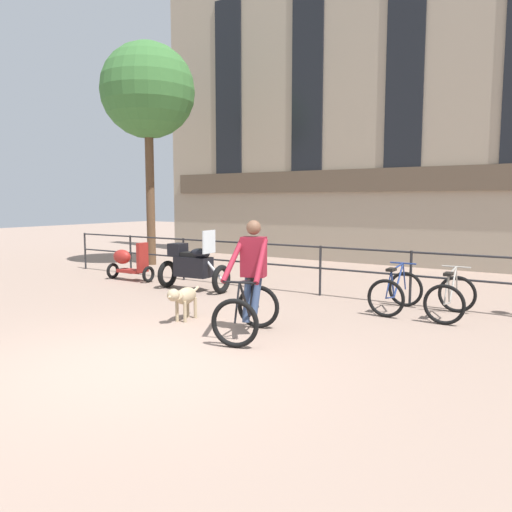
{
  "coord_description": "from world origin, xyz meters",
  "views": [
    {
      "loc": [
        4.46,
        -4.2,
        2.0
      ],
      "look_at": [
        -0.09,
        2.86,
        1.05
      ],
      "focal_mm": 35.0,
      "sensor_mm": 36.0,
      "label": 1
    }
  ],
  "objects_px": {
    "cyclist_with_bike": "(250,284)",
    "parked_motorcycle": "(193,265)",
    "parked_bicycle_mid_left": "(451,297)",
    "parked_scooter": "(129,262)",
    "dog": "(183,297)",
    "parked_bicycle_near_lamp": "(396,292)"
  },
  "relations": [
    {
      "from": "cyclist_with_bike",
      "to": "dog",
      "type": "relative_size",
      "value": 1.85
    },
    {
      "from": "parked_bicycle_near_lamp",
      "to": "cyclist_with_bike",
      "type": "bearing_deg",
      "value": 65.1
    },
    {
      "from": "dog",
      "to": "parked_scooter",
      "type": "bearing_deg",
      "value": 139.83
    },
    {
      "from": "cyclist_with_bike",
      "to": "dog",
      "type": "xyz_separation_m",
      "value": [
        -1.41,
        0.12,
        -0.36
      ]
    },
    {
      "from": "cyclist_with_bike",
      "to": "parked_motorcycle",
      "type": "distance_m",
      "value": 3.89
    },
    {
      "from": "parked_bicycle_mid_left",
      "to": "parked_scooter",
      "type": "relative_size",
      "value": 0.86
    },
    {
      "from": "parked_bicycle_mid_left",
      "to": "parked_scooter",
      "type": "height_order",
      "value": "parked_scooter"
    },
    {
      "from": "cyclist_with_bike",
      "to": "parked_bicycle_near_lamp",
      "type": "distance_m",
      "value": 3.04
    },
    {
      "from": "dog",
      "to": "parked_scooter",
      "type": "height_order",
      "value": "parked_scooter"
    },
    {
      "from": "parked_bicycle_near_lamp",
      "to": "parked_bicycle_mid_left",
      "type": "relative_size",
      "value": 1.01
    },
    {
      "from": "parked_scooter",
      "to": "parked_bicycle_mid_left",
      "type": "bearing_deg",
      "value": -91.58
    },
    {
      "from": "parked_scooter",
      "to": "cyclist_with_bike",
      "type": "bearing_deg",
      "value": -118.34
    },
    {
      "from": "dog",
      "to": "parked_motorcycle",
      "type": "relative_size",
      "value": 0.56
    },
    {
      "from": "dog",
      "to": "cyclist_with_bike",
      "type": "bearing_deg",
      "value": -13.15
    },
    {
      "from": "parked_motorcycle",
      "to": "parked_bicycle_mid_left",
      "type": "bearing_deg",
      "value": -88.97
    },
    {
      "from": "parked_bicycle_near_lamp",
      "to": "parked_bicycle_mid_left",
      "type": "xyz_separation_m",
      "value": [
        0.93,
        -0.0,
        0.0
      ]
    },
    {
      "from": "cyclist_with_bike",
      "to": "parked_scooter",
      "type": "distance_m",
      "value": 5.93
    },
    {
      "from": "parked_motorcycle",
      "to": "parked_scooter",
      "type": "relative_size",
      "value": 1.26
    },
    {
      "from": "parked_bicycle_near_lamp",
      "to": "dog",
      "type": "bearing_deg",
      "value": 44.71
    },
    {
      "from": "parked_bicycle_near_lamp",
      "to": "parked_motorcycle",
      "type": "bearing_deg",
      "value": 5.84
    },
    {
      "from": "dog",
      "to": "parked_motorcycle",
      "type": "distance_m",
      "value": 2.81
    },
    {
      "from": "cyclist_with_bike",
      "to": "parked_scooter",
      "type": "xyz_separation_m",
      "value": [
        -5.33,
        2.58,
        -0.3
      ]
    }
  ]
}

